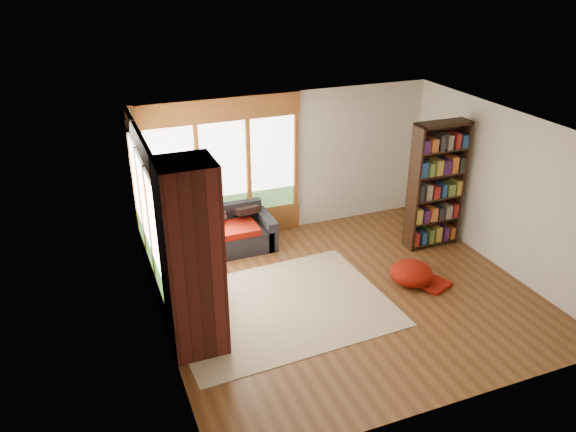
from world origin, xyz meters
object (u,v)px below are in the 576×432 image
object	(u,v)px
brick_chimney	(192,260)
area_rug	(280,307)
pouf	(411,272)
bookshelf	(436,186)
dog_brindle	(198,250)
sectional_sofa	(195,250)
dog_tan	(193,216)

from	to	relation	value
brick_chimney	area_rug	world-z (taller)	brick_chimney
pouf	bookshelf	bearing A→B (deg)	43.94
brick_chimney	dog_brindle	world-z (taller)	brick_chimney
bookshelf	area_rug	bearing A→B (deg)	-164.55
pouf	area_rug	bearing A→B (deg)	176.60
dog_brindle	brick_chimney	bearing A→B (deg)	165.45
area_rug	sectional_sofa	bearing A→B (deg)	118.23
sectional_sofa	bookshelf	xyz separation A→B (m)	(4.09, -0.75, 0.82)
bookshelf	dog_tan	xyz separation A→B (m)	(-4.03, 1.06, -0.34)
bookshelf	pouf	world-z (taller)	bookshelf
area_rug	bookshelf	xyz separation A→B (m)	(3.22, 0.89, 1.12)
area_rug	bookshelf	world-z (taller)	bookshelf
sectional_sofa	dog_tan	xyz separation A→B (m)	(0.06, 0.31, 0.48)
sectional_sofa	pouf	xyz separation A→B (m)	(3.04, -1.76, -0.11)
bookshelf	dog_brindle	xyz separation A→B (m)	(-4.21, -0.05, -0.39)
dog_tan	dog_brindle	size ratio (longest dim) A/B	1.36
area_rug	dog_brindle	xyz separation A→B (m)	(-1.00, 0.84, 0.73)
dog_brindle	pouf	bearing A→B (deg)	-106.95
brick_chimney	pouf	xyz separation A→B (m)	(3.48, 0.29, -1.11)
bookshelf	dog_brindle	distance (m)	4.23
sectional_sofa	dog_brindle	world-z (taller)	dog_brindle
brick_chimney	area_rug	bearing A→B (deg)	17.35
area_rug	pouf	bearing A→B (deg)	-3.40
pouf	dog_brindle	xyz separation A→B (m)	(-3.16, 0.97, 0.54)
area_rug	bookshelf	distance (m)	3.52
sectional_sofa	dog_tan	distance (m)	0.58
area_rug	dog_brindle	size ratio (longest dim) A/B	4.27
dog_tan	pouf	bearing A→B (deg)	-88.84
bookshelf	dog_brindle	bearing A→B (deg)	-179.33
bookshelf	dog_tan	world-z (taller)	bookshelf
sectional_sofa	dog_tan	bearing A→B (deg)	76.91
sectional_sofa	bookshelf	distance (m)	4.24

